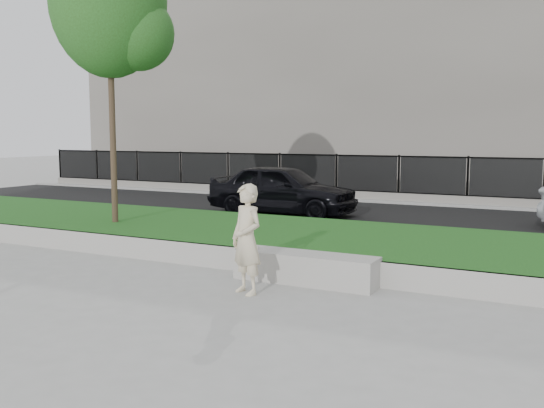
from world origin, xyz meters
The scene contains 12 objects.
ground centered at (0.00, 0.00, 0.00)m, with size 90.00×90.00×0.00m, color gray.
grass_bank centered at (0.00, 3.00, 0.20)m, with size 34.00×4.00×0.40m, color #0D3610.
grass_kerb centered at (0.00, 1.04, 0.20)m, with size 34.00×0.08×0.40m, color gray.
street centered at (0.00, 8.50, 0.02)m, with size 34.00×7.00×0.04m, color black.
far_pavement centered at (0.00, 13.00, 0.06)m, with size 34.00×3.00×0.12m, color gray.
iron_fence centered at (0.00, 12.00, 0.54)m, with size 32.00×0.30×1.50m.
building_facade centered at (0.00, 20.00, 5.00)m, with size 34.00×10.00×10.00m, color #6B645D.
stone_bench centered at (1.08, 0.80, 0.23)m, with size 2.28×0.57×0.47m, color gray.
man centered at (0.59, -0.18, 0.80)m, with size 0.58×0.38×1.60m, color beige.
book centered at (0.11, 0.76, 0.48)m, with size 0.25×0.18×0.03m, color silver.
young_tree centered at (-4.09, 2.42, 4.95)m, with size 2.55×2.44×6.25m.
car_dark centered at (-2.66, 7.51, 0.76)m, with size 1.70×4.22×1.44m, color black.
Camera 1 is at (4.87, -7.64, 2.31)m, focal length 40.00 mm.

